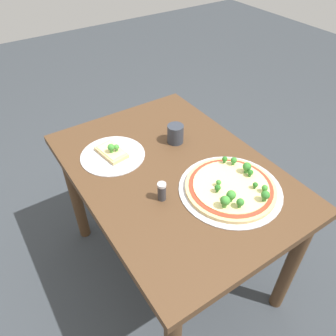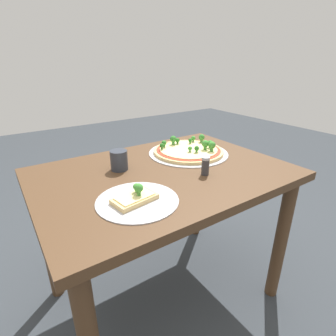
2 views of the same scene
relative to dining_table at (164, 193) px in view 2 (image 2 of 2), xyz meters
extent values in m
plane|color=#33383D|center=(0.00, 0.00, -0.60)|extent=(8.00, 8.00, 0.00)
cube|color=#4C331E|center=(0.00, 0.00, 0.09)|extent=(1.05, 0.75, 0.04)
cylinder|color=#4C331E|center=(0.47, -0.31, -0.26)|extent=(0.06, 0.06, 0.67)
cylinder|color=#4C331E|center=(-0.47, 0.31, -0.26)|extent=(0.06, 0.06, 0.67)
cylinder|color=#4C331E|center=(0.47, 0.31, -0.26)|extent=(0.06, 0.06, 0.67)
cylinder|color=#B7B7BC|center=(0.22, 0.11, 0.11)|extent=(0.40, 0.40, 0.00)
cylinder|color=#DBB775|center=(0.22, 0.11, 0.12)|extent=(0.35, 0.35, 0.01)
cylinder|color=#B73823|center=(0.22, 0.11, 0.13)|extent=(0.32, 0.32, 0.00)
cylinder|color=#F4DB8E|center=(0.22, 0.11, 0.13)|extent=(0.29, 0.29, 0.00)
sphere|color=#286B23|center=(0.23, 0.21, 0.15)|extent=(0.02, 0.02, 0.02)
cylinder|color=#37742D|center=(0.23, 0.21, 0.14)|extent=(0.01, 0.01, 0.01)
sphere|color=#3D8933|center=(0.20, 0.07, 0.15)|extent=(0.02, 0.02, 0.02)
cylinder|color=#488E3A|center=(0.20, 0.07, 0.14)|extent=(0.01, 0.01, 0.01)
sphere|color=#337A2D|center=(0.35, 0.16, 0.16)|extent=(0.03, 0.03, 0.03)
cylinder|color=#3F8136|center=(0.35, 0.16, 0.14)|extent=(0.01, 0.01, 0.01)
sphere|color=#3D8933|center=(0.32, 0.19, 0.15)|extent=(0.02, 0.02, 0.02)
cylinder|color=#488E3A|center=(0.32, 0.19, 0.14)|extent=(0.01, 0.01, 0.01)
sphere|color=#337A2D|center=(0.20, 0.21, 0.16)|extent=(0.03, 0.03, 0.03)
cylinder|color=#3F8136|center=(0.20, 0.21, 0.14)|extent=(0.02, 0.02, 0.02)
sphere|color=#3D8933|center=(0.29, 0.02, 0.16)|extent=(0.04, 0.04, 0.04)
cylinder|color=#488E3A|center=(0.29, 0.02, 0.14)|extent=(0.02, 0.02, 0.02)
sphere|color=#337A2D|center=(0.14, 0.20, 0.15)|extent=(0.03, 0.03, 0.03)
cylinder|color=#3F8136|center=(0.14, 0.20, 0.14)|extent=(0.01, 0.01, 0.01)
sphere|color=#3D8933|center=(0.28, 0.06, 0.16)|extent=(0.04, 0.04, 0.04)
cylinder|color=#488E3A|center=(0.28, 0.06, 0.14)|extent=(0.02, 0.02, 0.02)
sphere|color=#286B23|center=(0.22, 0.05, 0.15)|extent=(0.02, 0.02, 0.02)
cylinder|color=#37742D|center=(0.22, 0.05, 0.14)|extent=(0.01, 0.01, 0.01)
sphere|color=#337A2D|center=(0.32, 0.07, 0.16)|extent=(0.03, 0.03, 0.03)
cylinder|color=#3F8136|center=(0.32, 0.07, 0.14)|extent=(0.01, 0.01, 0.01)
sphere|color=#286B23|center=(0.28, 0.18, 0.15)|extent=(0.02, 0.02, 0.02)
cylinder|color=#37742D|center=(0.28, 0.18, 0.14)|extent=(0.01, 0.01, 0.01)
sphere|color=#286B23|center=(0.11, 0.18, 0.15)|extent=(0.02, 0.02, 0.02)
cylinder|color=#37742D|center=(0.11, 0.18, 0.14)|extent=(0.01, 0.01, 0.01)
cylinder|color=#B7B7BC|center=(-0.22, -0.17, 0.11)|extent=(0.28, 0.28, 0.00)
cube|color=#DBB775|center=(-0.23, -0.17, 0.12)|extent=(0.16, 0.10, 0.02)
cube|color=#F4DB8E|center=(-0.23, -0.17, 0.13)|extent=(0.13, 0.09, 0.00)
sphere|color=#3D8933|center=(-0.21, -0.17, 0.16)|extent=(0.03, 0.03, 0.03)
cylinder|color=#488E3A|center=(-0.21, -0.17, 0.14)|extent=(0.01, 0.01, 0.01)
sphere|color=#479338|center=(-0.21, -0.15, 0.15)|extent=(0.02, 0.02, 0.02)
cylinder|color=#51973E|center=(-0.21, -0.15, 0.14)|extent=(0.01, 0.01, 0.01)
cylinder|color=#2D333D|center=(-0.15, 0.12, 0.15)|extent=(0.07, 0.07, 0.09)
cylinder|color=#333338|center=(0.12, -0.13, 0.14)|extent=(0.03, 0.03, 0.07)
cylinder|color=#B2B2B7|center=(0.12, -0.13, 0.18)|extent=(0.03, 0.03, 0.01)
camera|label=1|loc=(0.84, -0.58, 1.00)|focal=35.00mm
camera|label=2|loc=(-0.56, -0.86, 0.55)|focal=28.00mm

